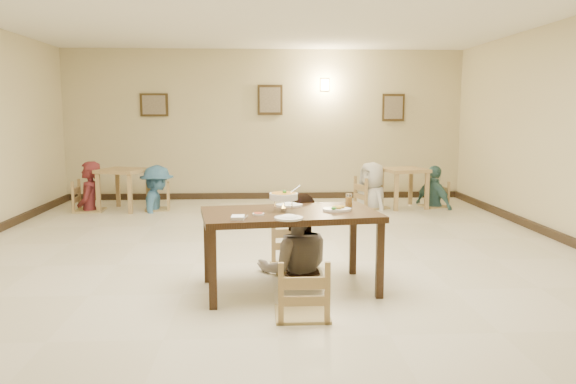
{
  "coord_description": "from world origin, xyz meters",
  "views": [
    {
      "loc": [
        -0.14,
        -6.4,
        1.74
      ],
      "look_at": [
        0.18,
        -0.24,
        0.87
      ],
      "focal_mm": 35.0,
      "sensor_mm": 36.0,
      "label": 1
    }
  ],
  "objects": [
    {
      "name": "chair_near",
      "position": [
        0.23,
        -1.75,
        0.49
      ],
      "size": [
        0.47,
        0.47,
        0.99
      ],
      "rotation": [
        0.0,
        0.0,
        3.14
      ],
      "color": "tan",
      "rests_on": "floor"
    },
    {
      "name": "bg_chair_rr",
      "position": [
        3.13,
        3.81,
        0.45
      ],
      "size": [
        0.42,
        0.42,
        0.9
      ],
      "rotation": [
        0.0,
        0.0,
        -1.27
      ],
      "color": "tan",
      "rests_on": "floor"
    },
    {
      "name": "picture_a",
      "position": [
        -2.2,
        4.96,
        1.9
      ],
      "size": [
        0.55,
        0.04,
        0.45
      ],
      "color": "#342613",
      "rests_on": "wall_back"
    },
    {
      "name": "rice_plate_far",
      "position": [
        0.17,
        -0.72,
        0.8
      ],
      "size": [
        0.28,
        0.28,
        0.06
      ],
      "color": "white",
      "rests_on": "main_table"
    },
    {
      "name": "bg_diner_a",
      "position": [
        -3.16,
        3.66,
        0.89
      ],
      "size": [
        0.48,
        0.68,
        1.78
      ],
      "primitive_type": "imported",
      "rotation": [
        0.0,
        0.0,
        4.79
      ],
      "color": "maroon",
      "rests_on": "floor"
    },
    {
      "name": "baseboard_back",
      "position": [
        0.0,
        4.97,
        0.06
      ],
      "size": [
        8.0,
        0.06,
        0.12
      ],
      "primitive_type": "cube",
      "color": "black",
      "rests_on": "floor"
    },
    {
      "name": "bg_chair_lr",
      "position": [
        -1.98,
        3.73,
        0.46
      ],
      "size": [
        0.43,
        0.43,
        0.92
      ],
      "rotation": [
        0.0,
        0.0,
        -1.46
      ],
      "color": "tan",
      "rests_on": "floor"
    },
    {
      "name": "main_table",
      "position": [
        0.16,
        -1.02,
        0.71
      ],
      "size": [
        1.8,
        1.18,
        0.79
      ],
      "rotation": [
        0.0,
        0.0,
        0.14
      ],
      "color": "#342112",
      "rests_on": "floor"
    },
    {
      "name": "napkin_cutlery",
      "position": [
        -0.33,
        -1.39,
        0.8
      ],
      "size": [
        0.15,
        0.24,
        0.03
      ],
      "color": "white",
      "rests_on": "main_table"
    },
    {
      "name": "drink_glass",
      "position": [
        0.78,
        -0.8,
        0.85
      ],
      "size": [
        0.07,
        0.07,
        0.14
      ],
      "color": "white",
      "rests_on": "main_table"
    },
    {
      "name": "wall_front",
      "position": [
        0.0,
        -5.0,
        1.5
      ],
      "size": [
        10.0,
        0.0,
        10.0
      ],
      "primitive_type": "plane",
      "rotation": [
        -1.57,
        0.0,
        0.0
      ],
      "color": "beige",
      "rests_on": "floor"
    },
    {
      "name": "bg_table_left",
      "position": [
        -2.57,
        3.74,
        0.61
      ],
      "size": [
        0.95,
        0.95,
        0.75
      ],
      "rotation": [
        0.0,
        0.0,
        -0.32
      ],
      "color": "#A88653",
      "rests_on": "floor"
    },
    {
      "name": "wall_back",
      "position": [
        0.0,
        5.0,
        1.5
      ],
      "size": [
        10.0,
        0.0,
        10.0
      ],
      "primitive_type": "plane",
      "rotation": [
        1.57,
        0.0,
        0.0
      ],
      "color": "beige",
      "rests_on": "floor"
    },
    {
      "name": "fried_plate",
      "position": [
        0.62,
        -1.01,
        0.81
      ],
      "size": [
        0.28,
        0.28,
        0.06
      ],
      "color": "white",
      "rests_on": "main_table"
    },
    {
      "name": "bg_diner_b",
      "position": [
        -1.98,
        3.73,
        0.81
      ],
      "size": [
        0.62,
        1.05,
        1.62
      ],
      "primitive_type": "imported",
      "rotation": [
        0.0,
        0.0,
        1.59
      ],
      "color": "teal",
      "rests_on": "floor"
    },
    {
      "name": "picture_b",
      "position": [
        0.1,
        4.96,
        2.0
      ],
      "size": [
        0.5,
        0.04,
        0.6
      ],
      "color": "#342613",
      "rests_on": "wall_back"
    },
    {
      "name": "bg_diner_d",
      "position": [
        3.13,
        3.81,
        0.77
      ],
      "size": [
        0.73,
        0.98,
        1.55
      ],
      "primitive_type": "imported",
      "rotation": [
        0.0,
        0.0,
        2.01
      ],
      "color": "#487C7D",
      "rests_on": "floor"
    },
    {
      "name": "floor",
      "position": [
        0.0,
        0.0,
        0.0
      ],
      "size": [
        10.0,
        10.0,
        0.0
      ],
      "primitive_type": "plane",
      "color": "beige",
      "rests_on": "ground"
    },
    {
      "name": "rice_plate_near",
      "position": [
        0.13,
        -1.43,
        0.8
      ],
      "size": [
        0.26,
        0.26,
        0.06
      ],
      "color": "white",
      "rests_on": "main_table"
    },
    {
      "name": "chili_dish",
      "position": [
        -0.15,
        -1.21,
        0.8
      ],
      "size": [
        0.11,
        0.11,
        0.02
      ],
      "color": "white",
      "rests_on": "main_table"
    },
    {
      "name": "bg_table_right",
      "position": [
        2.54,
        3.74,
        0.6
      ],
      "size": [
        0.88,
        0.88,
        0.73
      ],
      "rotation": [
        0.0,
        0.0,
        0.23
      ],
      "color": "#A88653",
      "rests_on": "floor"
    },
    {
      "name": "chair_far",
      "position": [
        0.25,
        -0.24,
        0.5
      ],
      "size": [
        0.47,
        0.47,
        1.0
      ],
      "rotation": [
        0.0,
        0.0,
        0.14
      ],
      "color": "tan",
      "rests_on": "floor"
    },
    {
      "name": "bg_diner_c",
      "position": [
        1.94,
        3.75,
        0.85
      ],
      "size": [
        0.81,
        0.97,
        1.7
      ],
      "primitive_type": "imported",
      "rotation": [
        0.0,
        0.0,
        5.1
      ],
      "color": "silver",
      "rests_on": "floor"
    },
    {
      "name": "wall_sconce",
      "position": [
        1.2,
        4.96,
        2.3
      ],
      "size": [
        0.16,
        0.05,
        0.22
      ],
      "primitive_type": "cube",
      "color": "#FFD88C",
      "rests_on": "wall_back"
    },
    {
      "name": "bg_chair_rl",
      "position": [
        1.94,
        3.75,
        0.54
      ],
      "size": [
        0.51,
        0.51,
        1.09
      ],
      "rotation": [
        0.0,
        0.0,
        1.88
      ],
      "color": "tan",
      "rests_on": "floor"
    },
    {
      "name": "main_diner",
      "position": [
        0.26,
        -0.36,
        0.87
      ],
      "size": [
        0.87,
        0.69,
        1.75
      ],
      "primitive_type": "imported",
      "rotation": [
        0.0,
        0.0,
        3.18
      ],
      "color": "gray",
      "rests_on": "floor"
    },
    {
      "name": "bg_chair_ll",
      "position": [
        -3.16,
        3.66,
        0.52
      ],
      "size": [
        0.49,
        0.49,
        1.05
      ],
      "rotation": [
        0.0,
        0.0,
        1.62
      ],
      "color": "tan",
      "rests_on": "floor"
    },
    {
      "name": "curry_warmer",
      "position": [
        0.1,
        -1.01,
        0.94
      ],
      "size": [
        0.31,
        0.28,
        0.25
      ],
      "color": "silver",
      "rests_on": "main_table"
    },
    {
      "name": "picture_c",
      "position": [
        2.6,
        4.96,
        1.85
      ],
      "size": [
        0.45,
        0.04,
        0.55
      ],
      "color": "#342613",
      "rests_on": "wall_back"
    }
  ]
}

